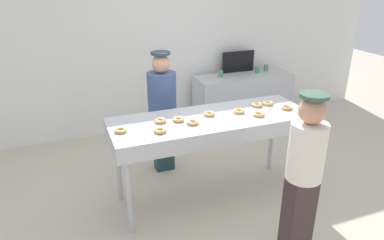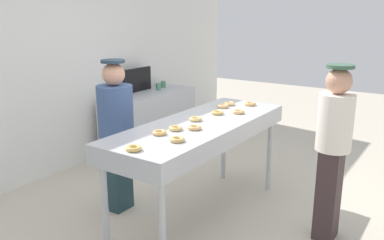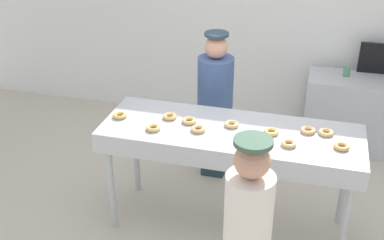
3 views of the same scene
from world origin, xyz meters
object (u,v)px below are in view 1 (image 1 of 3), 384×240
glazed_donut_4 (239,111)px  glazed_donut_9 (259,114)px  menu_display (238,62)px  glazed_donut_0 (192,122)px  glazed_donut_2 (257,105)px  glazed_donut_5 (178,119)px  glazed_donut_1 (287,108)px  worker_baker (162,105)px  prep_counter (243,100)px  glazed_donut_6 (209,114)px  customer_waiting (303,174)px  glazed_donut_8 (268,103)px  paper_cup_0 (266,68)px  paper_cup_1 (257,70)px  glazed_donut_3 (160,131)px  paper_cup_2 (221,74)px  glazed_donut_10 (120,130)px  glazed_donut_7 (160,121)px  fryer_conveyor (211,125)px

glazed_donut_4 → glazed_donut_9: (0.16, -0.16, 0.00)m
menu_display → glazed_donut_0: bearing=-127.6°
glazed_donut_2 → glazed_donut_5: bearing=-174.7°
glazed_donut_1 → worker_baker: 1.51m
prep_counter → menu_display: (0.00, 0.23, 0.61)m
glazed_donut_6 → customer_waiting: (0.34, -1.22, -0.14)m
glazed_donut_5 → glazed_donut_8: same height
prep_counter → paper_cup_0: size_ratio=16.07×
glazed_donut_4 → paper_cup_0: 2.43m
glazed_donut_2 → paper_cup_1: size_ratio=1.24×
glazed_donut_3 → glazed_donut_9: size_ratio=1.00×
paper_cup_2 → worker_baker: bearing=-141.4°
glazed_donut_5 → glazed_donut_6: (0.37, 0.03, 0.00)m
worker_baker → paper_cup_1: 2.22m
glazed_donut_5 → glazed_donut_10: bearing=-174.4°
paper_cup_2 → glazed_donut_1: bearing=-92.1°
glazed_donut_2 → glazed_donut_4: (-0.29, -0.10, 0.00)m
worker_baker → customer_waiting: bearing=120.1°
glazed_donut_8 → glazed_donut_2: bearing=-179.2°
glazed_donut_7 → glazed_donut_0: bearing=-28.3°
glazed_donut_2 → menu_display: 2.04m
fryer_conveyor → glazed_donut_10: bearing=-177.9°
fryer_conveyor → glazed_donut_0: bearing=-158.7°
fryer_conveyor → paper_cup_1: fryer_conveyor is taller
glazed_donut_6 → glazed_donut_10: same height
glazed_donut_5 → glazed_donut_7: same height
glazed_donut_6 → prep_counter: glazed_donut_6 is taller
paper_cup_0 → paper_cup_1: 0.22m
glazed_donut_10 → customer_waiting: size_ratio=0.08×
glazed_donut_1 → glazed_donut_6: bearing=171.2°
glazed_donut_1 → glazed_donut_5: (-1.27, 0.11, 0.00)m
glazed_donut_0 → paper_cup_1: glazed_donut_0 is taller
customer_waiting → prep_counter: 3.16m
glazed_donut_2 → glazed_donut_3: same height
glazed_donut_7 → glazed_donut_4: bearing=-3.1°
glazed_donut_5 → prep_counter: (1.74, 1.77, -0.59)m
glazed_donut_1 → prep_counter: (0.48, 1.87, -0.59)m
worker_baker → customer_waiting: size_ratio=0.99×
customer_waiting → prep_counter: (1.04, 2.95, -0.45)m
glazed_donut_3 → glazed_donut_6: size_ratio=1.00×
glazed_donut_10 → paper_cup_0: (2.84, 1.94, -0.11)m
glazed_donut_8 → paper_cup_0: 2.10m
glazed_donut_6 → paper_cup_0: (1.86, 1.85, -0.11)m
glazed_donut_7 → customer_waiting: bearing=-53.8°
fryer_conveyor → customer_waiting: (0.34, -1.16, -0.03)m
glazed_donut_4 → glazed_donut_6: size_ratio=1.00×
paper_cup_1 → menu_display: (-0.28, 0.17, 0.13)m
glazed_donut_8 → paper_cup_0: (1.08, 1.79, -0.11)m
glazed_donut_2 → menu_display: bearing=68.6°
glazed_donut_9 → fryer_conveyor: bearing=163.4°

